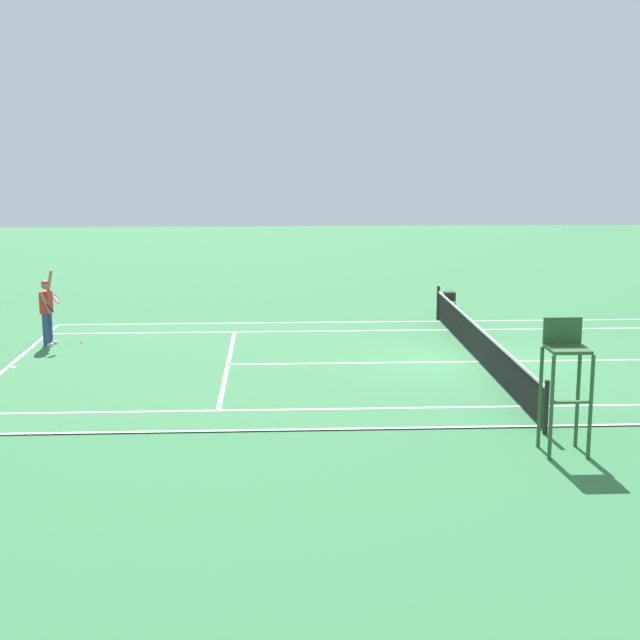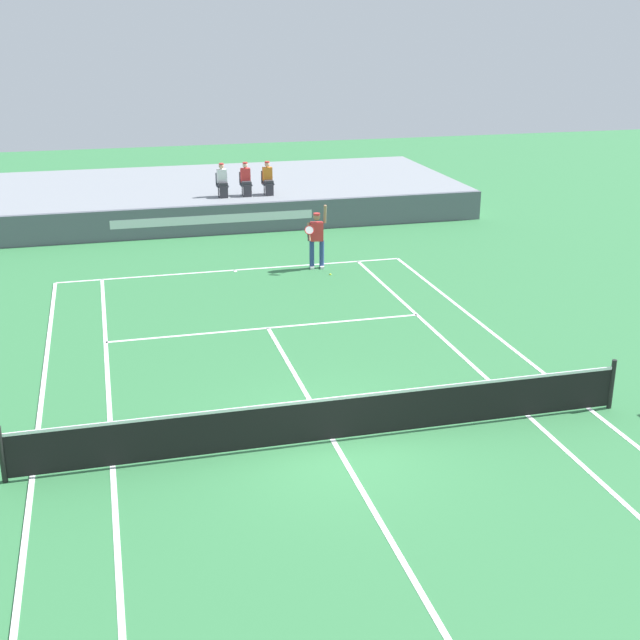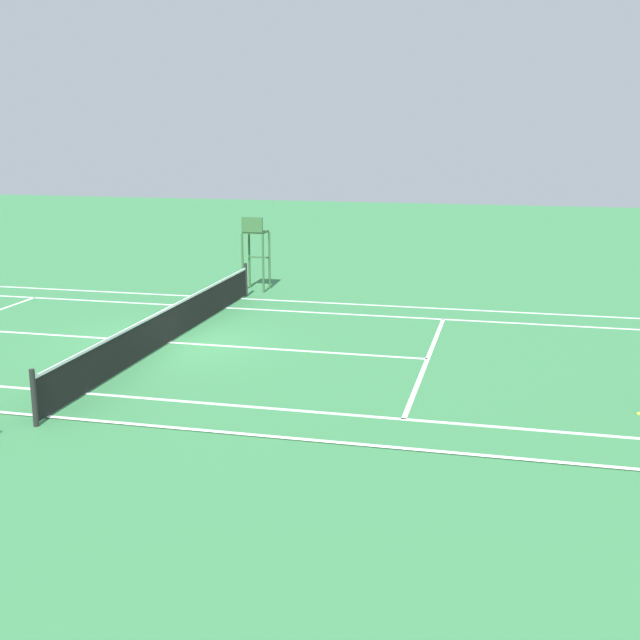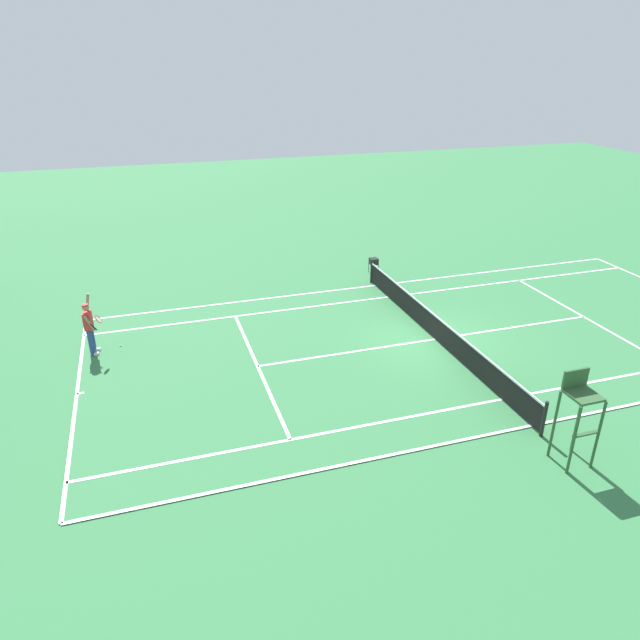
{
  "view_description": "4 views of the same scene",
  "coord_description": "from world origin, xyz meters",
  "px_view_note": "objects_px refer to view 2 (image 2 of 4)",
  "views": [
    {
      "loc": [
        -22.81,
        5.19,
        5.52
      ],
      "look_at": [
        0.78,
        4.03,
        1.0
      ],
      "focal_mm": 51.87,
      "sensor_mm": 36.0,
      "label": 1
    },
    {
      "loc": [
        -3.87,
        -13.98,
        7.68
      ],
      "look_at": [
        0.78,
        4.03,
        1.0
      ],
      "focal_mm": 47.76,
      "sensor_mm": 36.0,
      "label": 2
    },
    {
      "loc": [
        18.18,
        8.18,
        5.24
      ],
      "look_at": [
        0.78,
        4.03,
        1.0
      ],
      "focal_mm": 45.68,
      "sensor_mm": 36.0,
      "label": 3
    },
    {
      "loc": [
        -16.15,
        9.41,
        9.23
      ],
      "look_at": [
        0.78,
        4.03,
        1.0
      ],
      "focal_mm": 32.32,
      "sensor_mm": 36.0,
      "label": 4
    }
  ],
  "objects_px": {
    "spectator_seated_2": "(268,179)",
    "tennis_ball": "(330,274)",
    "tennis_player": "(317,239)",
    "spectator_seated_0": "(222,181)",
    "spectator_seated_1": "(246,180)"
  },
  "relations": [
    {
      "from": "spectator_seated_2",
      "to": "tennis_ball",
      "type": "xyz_separation_m",
      "value": [
        0.46,
        -7.59,
        -1.69
      ]
    },
    {
      "from": "spectator_seated_2",
      "to": "tennis_player",
      "type": "relative_size",
      "value": 0.61
    },
    {
      "from": "spectator_seated_2",
      "to": "tennis_player",
      "type": "xyz_separation_m",
      "value": [
        0.23,
        -6.74,
        -0.73
      ]
    },
    {
      "from": "spectator_seated_0",
      "to": "tennis_player",
      "type": "bearing_deg",
      "value": -73.44
    },
    {
      "from": "spectator_seated_1",
      "to": "tennis_player",
      "type": "height_order",
      "value": "spectator_seated_1"
    },
    {
      "from": "spectator_seated_0",
      "to": "spectator_seated_2",
      "type": "distance_m",
      "value": 1.77
    },
    {
      "from": "tennis_ball",
      "to": "spectator_seated_1",
      "type": "bearing_deg",
      "value": 99.83
    },
    {
      "from": "spectator_seated_0",
      "to": "tennis_ball",
      "type": "xyz_separation_m",
      "value": [
        2.23,
        -7.59,
        -1.69
      ]
    },
    {
      "from": "spectator_seated_0",
      "to": "tennis_player",
      "type": "xyz_separation_m",
      "value": [
        2.0,
        -6.74,
        -0.73
      ]
    },
    {
      "from": "spectator_seated_2",
      "to": "tennis_ball",
      "type": "distance_m",
      "value": 7.79
    },
    {
      "from": "spectator_seated_2",
      "to": "tennis_player",
      "type": "bearing_deg",
      "value": -88.04
    },
    {
      "from": "tennis_player",
      "to": "spectator_seated_2",
      "type": "bearing_deg",
      "value": 91.96
    },
    {
      "from": "spectator_seated_1",
      "to": "spectator_seated_2",
      "type": "height_order",
      "value": "same"
    },
    {
      "from": "spectator_seated_1",
      "to": "tennis_player",
      "type": "relative_size",
      "value": 0.61
    },
    {
      "from": "spectator_seated_1",
      "to": "tennis_ball",
      "type": "relative_size",
      "value": 18.6
    }
  ]
}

